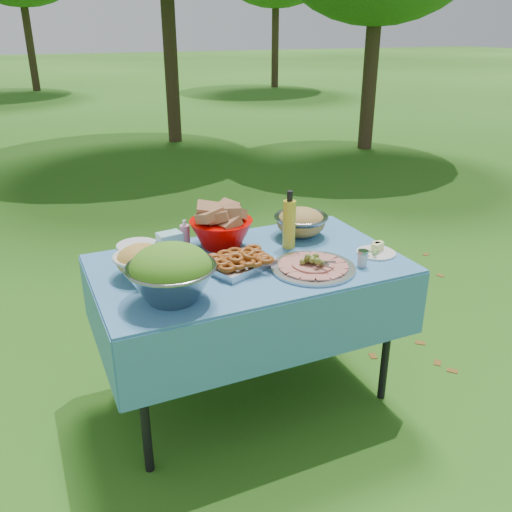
{
  "coord_description": "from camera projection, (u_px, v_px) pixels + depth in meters",
  "views": [
    {
      "loc": [
        -0.94,
        -2.18,
        1.81
      ],
      "look_at": [
        0.04,
        0.0,
        0.79
      ],
      "focal_mm": 38.0,
      "sensor_mm": 36.0,
      "label": 1
    }
  ],
  "objects": [
    {
      "name": "ground",
      "position": [
        249.0,
        392.0,
        2.9
      ],
      "size": [
        80.0,
        80.0,
        0.0
      ],
      "primitive_type": "plane",
      "color": "#183A0A",
      "rests_on": "ground"
    },
    {
      "name": "charcuterie_platter",
      "position": [
        313.0,
        260.0,
        2.51
      ],
      "size": [
        0.41,
        0.41,
        0.09
      ],
      "primitive_type": "cylinder",
      "rotation": [
        0.0,
        0.0,
        0.04
      ],
      "color": "#A8A9AF",
      "rests_on": "picnic_table"
    },
    {
      "name": "wipes_box",
      "position": [
        170.0,
        243.0,
        2.69
      ],
      "size": [
        0.13,
        0.1,
        0.1
      ],
      "primitive_type": "cube",
      "rotation": [
        0.0,
        0.0,
        0.14
      ],
      "color": "#95DAE4",
      "rests_on": "picnic_table"
    },
    {
      "name": "plate_stack",
      "position": [
        137.0,
        249.0,
        2.67
      ],
      "size": [
        0.24,
        0.24,
        0.06
      ],
      "primitive_type": "cylinder",
      "rotation": [
        0.0,
        0.0,
        0.22
      ],
      "color": "silver",
      "rests_on": "picnic_table"
    },
    {
      "name": "picnic_table",
      "position": [
        249.0,
        331.0,
        2.75
      ],
      "size": [
        1.46,
        0.86,
        0.76
      ],
      "primitive_type": "cube",
      "color": "#73BBDD",
      "rests_on": "ground"
    },
    {
      "name": "salad_bowl",
      "position": [
        171.0,
        273.0,
        2.2
      ],
      "size": [
        0.44,
        0.44,
        0.24
      ],
      "primitive_type": null,
      "rotation": [
        0.0,
        0.0,
        0.22
      ],
      "color": "gray",
      "rests_on": "picnic_table"
    },
    {
      "name": "sanitizer_bottle",
      "position": [
        185.0,
        234.0,
        2.76
      ],
      "size": [
        0.07,
        0.07,
        0.14
      ],
      "primitive_type": "cylinder",
      "rotation": [
        0.0,
        0.0,
        0.4
      ],
      "color": "pink",
      "rests_on": "picnic_table"
    },
    {
      "name": "pasta_bowl_steel",
      "position": [
        301.0,
        222.0,
        2.91
      ],
      "size": [
        0.35,
        0.35,
        0.15
      ],
      "primitive_type": null,
      "rotation": [
        0.0,
        0.0,
        0.27
      ],
      "color": "gray",
      "rests_on": "picnic_table"
    },
    {
      "name": "oil_bottle",
      "position": [
        289.0,
        220.0,
        2.72
      ],
      "size": [
        0.07,
        0.07,
        0.3
      ],
      "primitive_type": "cylinder",
      "rotation": [
        0.0,
        0.0,
        -0.09
      ],
      "color": "gold",
      "rests_on": "picnic_table"
    },
    {
      "name": "bread_bowl",
      "position": [
        221.0,
        226.0,
        2.75
      ],
      "size": [
        0.38,
        0.38,
        0.22
      ],
      "primitive_type": null,
      "rotation": [
        0.0,
        0.0,
        -0.19
      ],
      "color": "#DD0300",
      "rests_on": "picnic_table"
    },
    {
      "name": "shaker",
      "position": [
        363.0,
        258.0,
        2.55
      ],
      "size": [
        0.06,
        0.06,
        0.08
      ],
      "primitive_type": "cylinder",
      "rotation": [
        0.0,
        0.0,
        -0.34
      ],
      "color": "silver",
      "rests_on": "picnic_table"
    },
    {
      "name": "cheese_plate",
      "position": [
        376.0,
        249.0,
        2.69
      ],
      "size": [
        0.24,
        0.24,
        0.05
      ],
      "primitive_type": "cylinder",
      "rotation": [
        0.0,
        0.0,
        0.26
      ],
      "color": "silver",
      "rests_on": "picnic_table"
    },
    {
      "name": "fried_tray",
      "position": [
        240.0,
        261.0,
        2.52
      ],
      "size": [
        0.35,
        0.31,
        0.07
      ],
      "primitive_type": "cube",
      "rotation": [
        0.0,
        0.0,
        0.38
      ],
      "color": "silver",
      "rests_on": "picnic_table"
    },
    {
      "name": "pasta_bowl_white",
      "position": [
        142.0,
        260.0,
        2.45
      ],
      "size": [
        0.31,
        0.31,
        0.14
      ],
      "primitive_type": null,
      "rotation": [
        0.0,
        0.0,
        -0.28
      ],
      "color": "silver",
      "rests_on": "picnic_table"
    }
  ]
}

